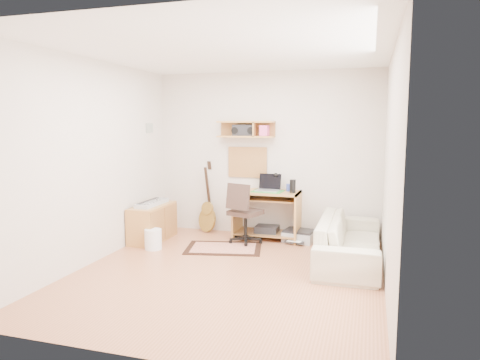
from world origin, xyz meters
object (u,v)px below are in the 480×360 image
(desk, at_px, (267,215))
(cabinet, at_px, (152,223))
(printer, at_px, (299,236))
(sofa, at_px, (350,233))
(task_chair, at_px, (246,212))

(desk, distance_m, cabinet, 1.77)
(printer, xyz_separation_m, sofa, (0.78, -0.77, 0.30))
(printer, height_order, sofa, sofa)
(printer, bearing_deg, cabinet, -155.56)
(cabinet, distance_m, printer, 2.26)
(sofa, bearing_deg, printer, 45.33)
(desk, relative_size, cabinet, 1.11)
(task_chair, distance_m, printer, 0.91)
(task_chair, relative_size, cabinet, 1.03)
(desk, relative_size, printer, 2.20)
(task_chair, height_order, sofa, task_chair)
(task_chair, distance_m, cabinet, 1.45)
(desk, xyz_separation_m, task_chair, (-0.26, -0.33, 0.09))
(cabinet, bearing_deg, desk, 19.72)
(cabinet, height_order, sofa, sofa)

